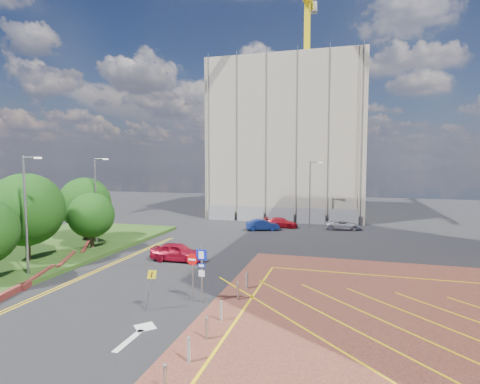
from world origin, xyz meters
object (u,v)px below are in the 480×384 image
at_px(lamp_left_near, 26,210).
at_px(warning_sign, 150,285).
at_px(sign_cluster, 198,269).
at_px(car_silver_back, 343,225).
at_px(tree_b, 26,210).
at_px(tree_c, 91,215).
at_px(car_red_back, 281,222).
at_px(lamp_back, 311,191).
at_px(car_red_left, 177,252).
at_px(car_blue_back, 262,225).
at_px(lamp_left_far, 96,196).
at_px(tree_d, 85,203).

height_order(lamp_left_near, warning_sign, lamp_left_near).
xyz_separation_m(sign_cluster, car_silver_back, (7.66, 25.92, -1.38)).
relative_size(tree_b, tree_c, 1.38).
distance_m(lamp_left_near, sign_cluster, 13.04).
distance_m(tree_b, car_red_back, 27.19).
bearing_deg(lamp_back, car_silver_back, -15.72).
xyz_separation_m(tree_c, warning_sign, (11.79, -10.82, -1.76)).
relative_size(car_red_left, car_red_back, 1.07).
bearing_deg(tree_b, car_silver_back, 43.05).
bearing_deg(car_red_back, sign_cluster, -177.87).
bearing_deg(warning_sign, tree_b, 157.13).
distance_m(tree_c, car_blue_back, 18.88).
bearing_deg(sign_cluster, car_blue_back, 93.24).
relative_size(sign_cluster, car_silver_back, 0.78).
xyz_separation_m(lamp_left_far, car_silver_back, (22.37, 14.91, -4.09)).
bearing_deg(car_red_left, lamp_back, -26.72).
xyz_separation_m(tree_c, lamp_left_near, (1.08, -8.00, 1.47)).
bearing_deg(sign_cluster, car_silver_back, 73.54).
relative_size(lamp_left_far, lamp_back, 1.00).
distance_m(lamp_left_far, car_red_left, 10.95).
distance_m(tree_d, car_red_left, 12.89).
height_order(lamp_left_near, car_blue_back, lamp_left_near).
height_order(lamp_left_far, car_blue_back, lamp_left_far).
bearing_deg(tree_d, car_red_back, 38.08).
bearing_deg(lamp_back, tree_d, -143.91).
distance_m(lamp_left_near, warning_sign, 11.54).
bearing_deg(lamp_left_far, warning_sign, -45.24).
xyz_separation_m(tree_b, lamp_back, (19.58, 23.00, 0.12)).
bearing_deg(lamp_left_far, tree_b, -98.77).
relative_size(warning_sign, car_red_back, 0.56).
bearing_deg(tree_c, tree_d, 135.00).
distance_m(tree_c, lamp_back, 25.19).
height_order(tree_c, lamp_left_near, lamp_left_near).
xyz_separation_m(lamp_back, warning_sign, (-5.79, -28.82, -2.93)).
xyz_separation_m(tree_c, lamp_left_far, (-0.92, 2.00, 1.47)).
relative_size(lamp_left_near, lamp_left_far, 1.00).
bearing_deg(tree_d, lamp_left_near, -69.65).
relative_size(car_red_left, car_blue_back, 1.11).
bearing_deg(car_red_back, tree_b, 146.07).
bearing_deg(car_red_back, car_red_left, 166.00).
bearing_deg(tree_c, lamp_left_near, -82.31).
height_order(tree_c, sign_cluster, tree_c).
bearing_deg(warning_sign, tree_d, 136.95).
height_order(car_blue_back, car_red_back, car_blue_back).
relative_size(tree_d, car_red_left, 1.42).
distance_m(sign_cluster, car_blue_back, 23.01).
bearing_deg(tree_d, tree_b, -82.87).
bearing_deg(car_red_back, lamp_left_far, 136.86).
xyz_separation_m(car_red_left, car_blue_back, (3.69, 15.04, -0.10)).
bearing_deg(car_silver_back, car_red_left, 137.24).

